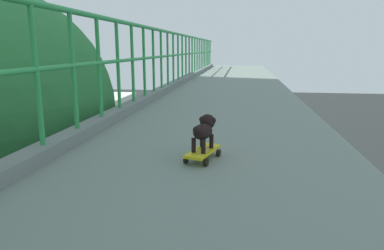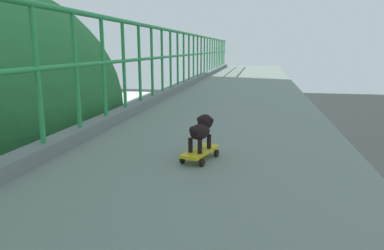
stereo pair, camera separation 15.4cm
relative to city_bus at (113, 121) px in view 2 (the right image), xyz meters
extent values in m
cube|color=black|center=(10.13, -21.92, 4.40)|extent=(2.65, 0.06, 0.00)
cylinder|color=green|center=(8.83, -21.26, 5.08)|extent=(0.04, 0.04, 1.12)
cylinder|color=green|center=(8.83, -20.64, 5.08)|extent=(0.04, 0.04, 1.12)
cylinder|color=green|center=(8.83, -20.02, 5.08)|extent=(0.04, 0.04, 1.12)
cylinder|color=green|center=(8.83, -19.41, 5.08)|extent=(0.04, 0.04, 1.12)
cylinder|color=green|center=(8.83, -18.79, 5.08)|extent=(0.04, 0.04, 1.12)
cylinder|color=green|center=(8.83, -18.17, 5.08)|extent=(0.04, 0.04, 1.12)
cylinder|color=green|center=(8.83, -17.56, 5.08)|extent=(0.04, 0.04, 1.12)
cylinder|color=green|center=(8.83, -16.94, 5.08)|extent=(0.04, 0.04, 1.12)
cylinder|color=green|center=(8.83, -16.32, 5.08)|extent=(0.04, 0.04, 1.12)
cylinder|color=green|center=(8.83, -15.70, 5.08)|extent=(0.04, 0.04, 1.12)
cylinder|color=green|center=(8.83, -15.09, 5.08)|extent=(0.04, 0.04, 1.12)
cylinder|color=green|center=(8.83, -14.47, 5.08)|extent=(0.04, 0.04, 1.12)
cylinder|color=green|center=(8.83, -13.85, 5.08)|extent=(0.04, 0.04, 1.12)
cylinder|color=green|center=(8.83, -13.24, 5.08)|extent=(0.04, 0.04, 1.12)
cylinder|color=green|center=(8.83, -12.62, 5.08)|extent=(0.04, 0.04, 1.12)
cylinder|color=green|center=(8.83, -12.00, 5.08)|extent=(0.04, 0.04, 1.12)
cylinder|color=green|center=(8.83, -11.38, 5.08)|extent=(0.04, 0.04, 1.12)
cylinder|color=green|center=(8.83, -10.77, 5.08)|extent=(0.04, 0.04, 1.12)
cylinder|color=green|center=(8.83, -10.15, 5.08)|extent=(0.04, 0.04, 1.12)
cylinder|color=green|center=(8.83, -9.53, 5.08)|extent=(0.04, 0.04, 1.12)
cylinder|color=green|center=(8.83, -8.92, 5.08)|extent=(0.04, 0.04, 1.12)
cylinder|color=green|center=(8.83, -8.30, 5.08)|extent=(0.04, 0.04, 1.12)
cylinder|color=green|center=(8.83, -7.68, 5.08)|extent=(0.04, 0.04, 1.12)
cylinder|color=green|center=(8.83, -7.06, 5.08)|extent=(0.04, 0.04, 1.12)
cylinder|color=green|center=(8.83, -6.45, 5.08)|extent=(0.04, 0.04, 1.12)
cylinder|color=black|center=(1.05, -13.08, -1.60)|extent=(0.24, 0.68, 0.68)
cube|color=white|center=(0.00, 0.00, -0.08)|extent=(2.35, 11.49, 3.17)
cube|color=black|center=(0.00, 0.00, 0.48)|extent=(2.37, 10.57, 0.70)
cylinder|color=black|center=(1.13, 4.02, -1.47)|extent=(0.28, 0.96, 0.96)
cylinder|color=black|center=(-1.13, 4.02, -1.47)|extent=(0.28, 0.96, 0.96)
cylinder|color=black|center=(1.13, -3.16, -1.47)|extent=(0.28, 0.96, 0.96)
cylinder|color=black|center=(-1.13, -3.16, -1.47)|extent=(0.28, 0.96, 0.96)
cube|color=gold|center=(10.14, -21.10, 4.48)|extent=(0.27, 0.45, 0.02)
cylinder|color=black|center=(10.26, -20.99, 4.44)|extent=(0.04, 0.07, 0.06)
cylinder|color=black|center=(10.10, -20.94, 4.44)|extent=(0.04, 0.07, 0.06)
cylinder|color=black|center=(10.18, -21.25, 4.44)|extent=(0.04, 0.07, 0.06)
cylinder|color=black|center=(10.02, -21.21, 4.44)|extent=(0.04, 0.07, 0.06)
cylinder|color=black|center=(10.21, -21.04, 4.55)|extent=(0.04, 0.04, 0.12)
cylinder|color=black|center=(10.13, -21.01, 4.55)|extent=(0.04, 0.04, 0.12)
cylinder|color=black|center=(10.16, -21.20, 4.55)|extent=(0.04, 0.04, 0.12)
cylinder|color=black|center=(10.08, -21.18, 4.55)|extent=(0.04, 0.04, 0.12)
ellipsoid|color=black|center=(10.14, -21.11, 4.65)|extent=(0.20, 0.26, 0.13)
sphere|color=black|center=(10.17, -21.01, 4.71)|extent=(0.13, 0.13, 0.13)
ellipsoid|color=black|center=(10.18, -20.96, 4.70)|extent=(0.06, 0.07, 0.04)
sphere|color=black|center=(10.21, -21.03, 4.72)|extent=(0.05, 0.05, 0.05)
sphere|color=black|center=(10.12, -21.00, 4.72)|extent=(0.05, 0.05, 0.05)
sphere|color=black|center=(10.11, -21.22, 4.68)|extent=(0.06, 0.06, 0.06)
camera|label=1|loc=(10.45, -23.83, 5.31)|focal=32.66mm
camera|label=2|loc=(10.60, -23.81, 5.31)|focal=32.66mm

